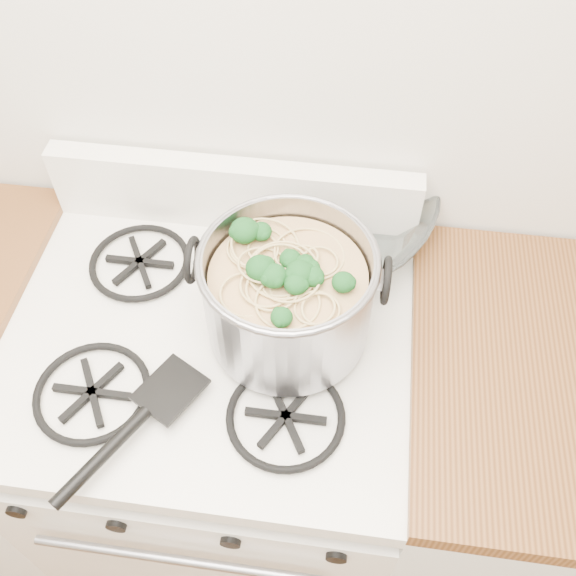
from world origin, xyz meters
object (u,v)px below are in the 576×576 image
(spatula, at_px, (170,387))
(glass_bowl, at_px, (358,229))
(gas_range, at_px, (226,443))
(stock_pot, at_px, (288,296))

(spatula, height_order, glass_bowl, glass_bowl)
(gas_range, bearing_deg, spatula, -103.74)
(stock_pot, bearing_deg, spatula, -138.91)
(stock_pot, height_order, glass_bowl, stock_pot)
(gas_range, distance_m, spatula, 0.52)
(gas_range, bearing_deg, glass_bowl, 46.92)
(gas_range, relative_size, spatula, 2.98)
(gas_range, xyz_separation_m, glass_bowl, (0.26, 0.28, 0.50))
(gas_range, bearing_deg, stock_pot, 10.65)
(stock_pot, relative_size, spatula, 1.08)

